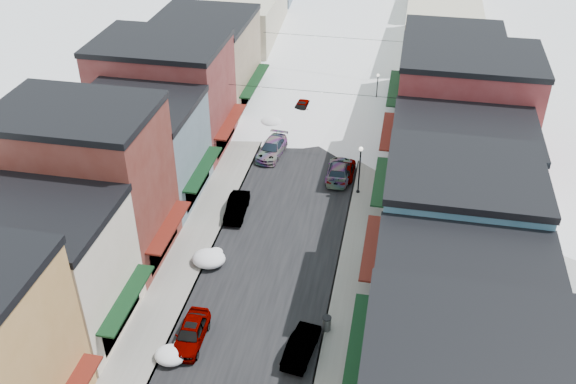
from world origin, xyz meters
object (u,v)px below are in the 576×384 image
at_px(car_dark_hatch, 237,207).
at_px(streetlamp_near, 360,164).
at_px(car_green_sedan, 301,346).
at_px(car_silver_sedan, 191,333).
at_px(trash_can, 327,323).

bearing_deg(car_dark_hatch, streetlamp_near, 24.01).
bearing_deg(streetlamp_near, car_green_sedan, -94.91).
height_order(car_silver_sedan, car_dark_hatch, car_silver_sedan).
height_order(car_green_sedan, trash_can, car_green_sedan).
distance_m(car_dark_hatch, car_green_sedan, 16.57).
relative_size(car_silver_sedan, trash_can, 4.08).
bearing_deg(car_green_sedan, car_silver_sedan, 10.50).
xyz_separation_m(car_dark_hatch, car_green_sedan, (8.18, -14.41, -0.01)).
relative_size(car_dark_hatch, streetlamp_near, 0.95).
relative_size(trash_can, streetlamp_near, 0.23).
height_order(trash_can, streetlamp_near, streetlamp_near).
distance_m(car_green_sedan, streetlamp_near, 19.80).
relative_size(car_silver_sedan, car_green_sedan, 1.02).
bearing_deg(trash_can, car_green_sedan, -119.63).
height_order(car_silver_sedan, car_green_sedan, car_silver_sedan).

